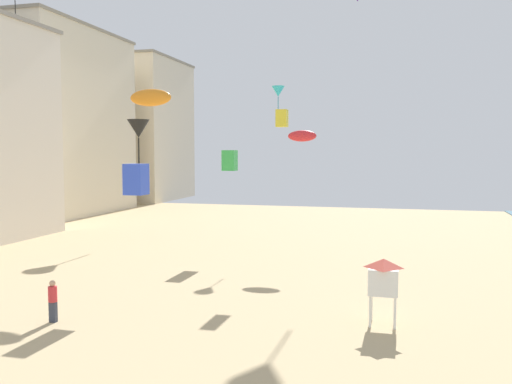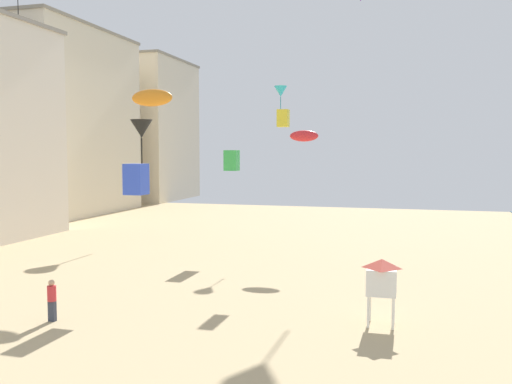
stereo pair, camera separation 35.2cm
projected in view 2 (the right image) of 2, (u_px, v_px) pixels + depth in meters
boardwalk_hotel_mid at (54, 123)px, 57.45m from camera, size 11.31×17.71×19.24m
boardwalk_hotel_far at (139, 130)px, 75.81m from camera, size 12.74×14.11×19.05m
kite_flyer at (52, 298)px, 21.21m from camera, size 0.34×0.34×1.64m
lifeguard_stand at (382, 278)px, 20.67m from camera, size 1.10×1.10×2.55m
kite_blue_box at (136, 179)px, 25.30m from camera, size 0.91×0.91×1.43m
kite_black_delta at (141, 129)px, 41.07m from camera, size 1.67×1.67×3.79m
kite_yellow_box at (283, 118)px, 31.27m from camera, size 0.63×0.63×0.99m
kite_cyan_delta_2 at (281, 91)px, 39.14m from camera, size 0.93×0.93×2.11m
kite_red_parafoil at (304, 136)px, 35.04m from camera, size 1.85×0.51×0.72m
kite_green_box at (232, 160)px, 36.03m from camera, size 0.86×0.86×1.35m
kite_orange_parafoil at (152, 98)px, 30.91m from camera, size 2.49×0.69×0.97m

